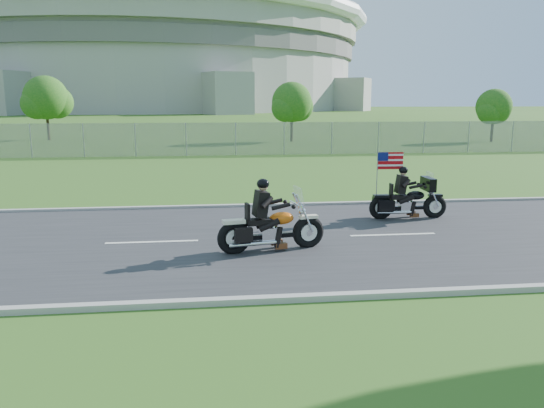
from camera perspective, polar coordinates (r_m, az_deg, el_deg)
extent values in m
plane|color=#32571B|center=(13.04, -3.99, -4.00)|extent=(420.00, 420.00, 0.00)
cube|color=#28282B|center=(13.04, -3.99, -3.92)|extent=(120.00, 8.00, 0.04)
cube|color=#9E9B93|center=(16.97, -4.65, -0.25)|extent=(120.00, 0.18, 0.12)
cube|color=#9E9B93|center=(9.18, -2.77, -10.34)|extent=(120.00, 0.18, 0.12)
cube|color=gray|center=(32.96, -14.49, 6.70)|extent=(60.00, 0.03, 2.00)
cylinder|color=#A3A099|center=(183.72, -13.07, 13.06)|extent=(130.00, 130.00, 20.00)
cylinder|color=#605E5B|center=(184.10, -13.17, 15.23)|extent=(132.00, 132.00, 4.00)
cylinder|color=#A3A099|center=(184.64, -13.26, 17.09)|extent=(134.00, 134.00, 6.00)
torus|color=white|center=(185.11, -13.31, 18.32)|extent=(140.40, 140.40, 4.40)
cylinder|color=#382316|center=(43.13, 2.12, 8.39)|extent=(0.22, 0.22, 2.52)
sphere|color=#165417|center=(43.07, 2.14, 10.91)|extent=(3.20, 3.20, 3.20)
sphere|color=#165417|center=(43.65, 2.88, 10.43)|extent=(2.40, 2.40, 2.40)
sphere|color=#165417|center=(42.60, 1.46, 10.30)|extent=(2.24, 2.24, 2.24)
cylinder|color=#382316|center=(48.51, -22.97, 8.01)|extent=(0.22, 0.22, 2.80)
sphere|color=#165417|center=(48.47, -23.17, 10.48)|extent=(3.60, 3.60, 3.60)
sphere|color=#165417|center=(48.80, -22.13, 10.08)|extent=(2.70, 2.70, 2.70)
sphere|color=#165417|center=(48.22, -24.00, 9.82)|extent=(2.52, 2.52, 2.52)
cylinder|color=#382316|center=(46.47, 22.60, 7.58)|extent=(0.22, 0.22, 2.24)
sphere|color=#165417|center=(46.42, 22.75, 9.65)|extent=(2.80, 2.80, 2.80)
sphere|color=#165417|center=(47.07, 23.08, 9.24)|extent=(2.10, 2.10, 2.10)
sphere|color=#165417|center=(45.89, 22.39, 9.16)|extent=(1.96, 1.96, 1.96)
torus|color=black|center=(12.32, 3.91, -3.02)|extent=(0.79, 0.33, 0.77)
torus|color=black|center=(11.81, -4.10, -3.66)|extent=(0.79, 0.33, 0.77)
ellipsoid|color=orange|center=(12.02, 1.03, -1.54)|extent=(0.63, 0.44, 0.29)
cube|color=black|center=(11.87, -1.45, -1.91)|extent=(0.62, 0.41, 0.12)
cube|color=black|center=(11.80, -1.21, 0.02)|extent=(0.32, 0.45, 0.57)
sphere|color=black|center=(11.74, -0.98, 2.18)|extent=(0.33, 0.33, 0.28)
cube|color=silver|center=(12.05, 2.90, 0.90)|extent=(0.13, 0.48, 0.41)
torus|color=black|center=(16.04, 17.09, -0.26)|extent=(0.70, 0.18, 0.70)
torus|color=black|center=(15.50, 11.63, -0.38)|extent=(0.70, 0.18, 0.70)
ellipsoid|color=black|center=(15.76, 15.18, 0.90)|extent=(0.53, 0.31, 0.26)
cube|color=black|center=(15.60, 13.49, 0.74)|extent=(0.52, 0.29, 0.11)
cube|color=black|center=(15.56, 13.71, 2.07)|extent=(0.23, 0.38, 0.52)
sphere|color=black|center=(15.52, 13.95, 3.54)|extent=(0.26, 0.26, 0.25)
cube|color=black|center=(15.84, 16.45, 2.08)|extent=(0.22, 0.76, 0.38)
cube|color=#B70C11|center=(15.56, 12.62, 4.56)|extent=(0.75, 0.03, 0.49)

